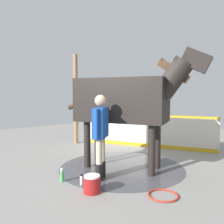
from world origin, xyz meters
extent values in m
cube|color=gray|center=(0.00, 0.00, -0.01)|extent=(16.00, 16.00, 0.02)
cylinder|color=#4C4C54|center=(-0.14, 0.03, 0.00)|extent=(3.00, 3.00, 0.00)
cube|color=silver|center=(0.99, -2.07, 0.51)|extent=(3.90, 2.15, 1.02)
cube|color=gold|center=(0.99, -2.07, 1.05)|extent=(3.92, 2.17, 0.06)
cube|color=gold|center=(0.99, -2.07, 0.06)|extent=(3.91, 2.16, 0.12)
cylinder|color=olive|center=(3.01, -0.53, 1.57)|extent=(0.16, 0.16, 3.14)
cube|color=black|center=(-0.14, 0.03, 1.63)|extent=(2.32, 1.88, 1.01)
cylinder|color=black|center=(-0.71, -0.59, 0.56)|extent=(0.16, 0.16, 1.13)
cylinder|color=black|center=(-0.97, -0.10, 0.56)|extent=(0.16, 0.16, 1.13)
cylinder|color=black|center=(0.69, 0.16, 0.56)|extent=(0.16, 0.16, 1.13)
cylinder|color=black|center=(0.42, 0.65, 0.56)|extent=(0.16, 0.16, 1.13)
cylinder|color=black|center=(-1.18, -0.53, 2.13)|extent=(0.96, 0.80, 0.94)
cube|color=#382819|center=(-1.18, -0.53, 2.28)|extent=(0.66, 0.39, 0.58)
cube|color=black|center=(-1.58, -0.75, 2.47)|extent=(0.71, 0.56, 0.56)
cylinder|color=#382819|center=(0.86, 0.58, 1.53)|extent=(0.67, 0.44, 0.35)
cylinder|color=black|center=(-0.51, 0.97, 0.17)|extent=(0.15, 0.15, 0.35)
cylinder|color=#C6B793|center=(-0.51, 0.97, 0.61)|extent=(0.13, 0.13, 0.52)
cylinder|color=black|center=(-0.37, 0.79, 0.17)|extent=(0.15, 0.15, 0.35)
cylinder|color=#C6B793|center=(-0.37, 0.79, 0.61)|extent=(0.13, 0.13, 0.52)
cube|color=#19479E|center=(-0.44, 0.88, 1.18)|extent=(0.49, 0.54, 0.62)
cylinder|color=#19479E|center=(-0.63, 1.12, 1.20)|extent=(0.09, 0.09, 0.59)
cylinder|color=#19479E|center=(-0.25, 0.64, 1.20)|extent=(0.09, 0.09, 0.59)
sphere|color=tan|center=(-0.44, 0.88, 1.64)|extent=(0.24, 0.24, 0.24)
cylinder|color=maroon|center=(-0.91, 1.41, 0.14)|extent=(0.31, 0.31, 0.29)
cylinder|color=white|center=(-0.91, 1.41, 0.30)|extent=(0.29, 0.29, 0.03)
cylinder|color=white|center=(-0.46, 1.36, 0.09)|extent=(0.06, 0.06, 0.17)
cylinder|color=black|center=(-0.46, 1.36, 0.19)|extent=(0.05, 0.05, 0.04)
cylinder|color=#4CA559|center=(-0.09, 1.59, 0.11)|extent=(0.08, 0.08, 0.23)
cylinder|color=white|center=(-0.09, 1.59, 0.25)|extent=(0.05, 0.05, 0.05)
torus|color=#B72D1E|center=(-1.82, 0.53, 0.02)|extent=(0.54, 0.54, 0.03)
camera|label=1|loc=(-4.40, 3.73, 1.80)|focal=38.17mm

